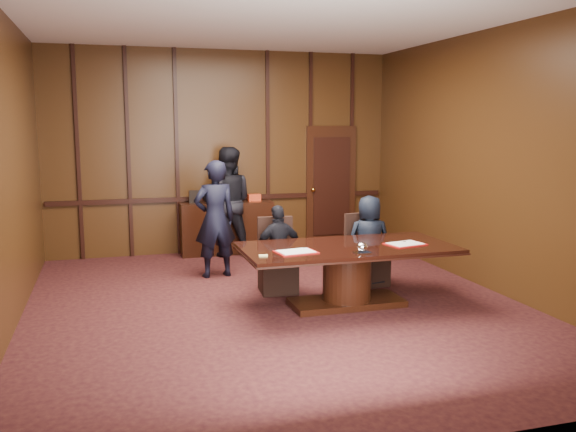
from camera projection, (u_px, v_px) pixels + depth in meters
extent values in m
plane|color=black|center=(277.00, 306.00, 7.57)|extent=(7.00, 7.00, 0.00)
plane|color=silver|center=(276.00, 14.00, 7.04)|extent=(7.00, 7.00, 0.00)
cube|color=black|center=(223.00, 152.00, 10.62)|extent=(6.00, 0.04, 3.50)
cube|color=black|center=(419.00, 201.00, 3.99)|extent=(6.00, 0.04, 3.50)
cube|color=black|center=(4.00, 171.00, 6.46)|extent=(0.04, 7.00, 3.50)
cube|color=black|center=(492.00, 161.00, 8.15)|extent=(0.04, 7.00, 3.50)
cube|color=black|center=(224.00, 198.00, 10.72)|extent=(5.90, 0.05, 0.08)
cube|color=black|center=(331.00, 186.00, 11.25)|extent=(0.95, 0.06, 2.20)
sphere|color=gold|center=(313.00, 190.00, 11.08)|extent=(0.08, 0.08, 0.08)
cube|color=black|center=(227.00, 228.00, 10.59)|extent=(1.60, 0.45, 0.90)
cube|color=black|center=(187.00, 254.00, 10.46)|extent=(0.12, 0.40, 0.06)
cube|color=black|center=(266.00, 249.00, 10.85)|extent=(0.12, 0.40, 0.06)
cube|color=gold|center=(226.00, 188.00, 10.49)|extent=(0.34, 0.18, 0.48)
cylinder|color=white|center=(227.00, 185.00, 10.38)|extent=(0.22, 0.03, 0.22)
cone|color=gold|center=(226.00, 170.00, 10.44)|extent=(0.14, 0.14, 0.16)
cube|color=black|center=(194.00, 197.00, 10.37)|extent=(0.18, 0.04, 0.22)
cube|color=red|center=(254.00, 198.00, 10.67)|extent=(0.22, 0.12, 0.12)
cube|color=black|center=(346.00, 302.00, 7.60)|extent=(1.40, 0.60, 0.08)
cylinder|color=black|center=(347.00, 275.00, 7.54)|extent=(0.60, 0.60, 0.62)
cube|color=black|center=(347.00, 250.00, 7.50)|extent=(2.62, 1.32, 0.02)
cube|color=black|center=(347.00, 248.00, 7.49)|extent=(2.60, 1.30, 0.06)
cube|color=#A6110F|center=(296.00, 252.00, 7.10)|extent=(0.50, 0.39, 0.01)
cube|color=white|center=(296.00, 251.00, 7.10)|extent=(0.43, 0.33, 0.01)
cube|color=#A6110F|center=(405.00, 244.00, 7.56)|extent=(0.52, 0.42, 0.01)
cube|color=white|center=(405.00, 243.00, 7.56)|extent=(0.45, 0.36, 0.01)
cube|color=white|center=(362.00, 253.00, 7.06)|extent=(0.20, 0.14, 0.01)
ellipsoid|color=white|center=(362.00, 248.00, 7.05)|extent=(0.13, 0.13, 0.10)
cube|color=#F0CD75|center=(263.00, 256.00, 6.90)|extent=(0.11, 0.09, 0.01)
cube|color=black|center=(278.00, 275.00, 8.19)|extent=(0.52, 0.52, 0.46)
cube|color=black|center=(275.00, 236.00, 8.32)|extent=(0.48, 0.10, 0.55)
cylinder|color=black|center=(267.00, 288.00, 7.96)|extent=(0.04, 0.04, 0.23)
cylinder|color=black|center=(288.00, 279.00, 8.45)|extent=(0.04, 0.04, 0.23)
cube|color=black|center=(367.00, 269.00, 8.56)|extent=(0.55, 0.55, 0.46)
cube|color=black|center=(360.00, 232.00, 8.67)|extent=(0.48, 0.14, 0.55)
cylinder|color=black|center=(359.00, 281.00, 8.33)|extent=(0.04, 0.04, 0.23)
cylinder|color=black|center=(374.00, 272.00, 8.82)|extent=(0.04, 0.04, 0.23)
imported|color=black|center=(279.00, 249.00, 8.09)|extent=(0.72, 0.35, 1.18)
imported|color=black|center=(369.00, 241.00, 8.45)|extent=(0.68, 0.50, 1.27)
imported|color=black|center=(215.00, 219.00, 8.92)|extent=(0.68, 0.49, 1.73)
imported|color=black|center=(227.00, 202.00, 10.36)|extent=(1.04, 0.90, 1.86)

